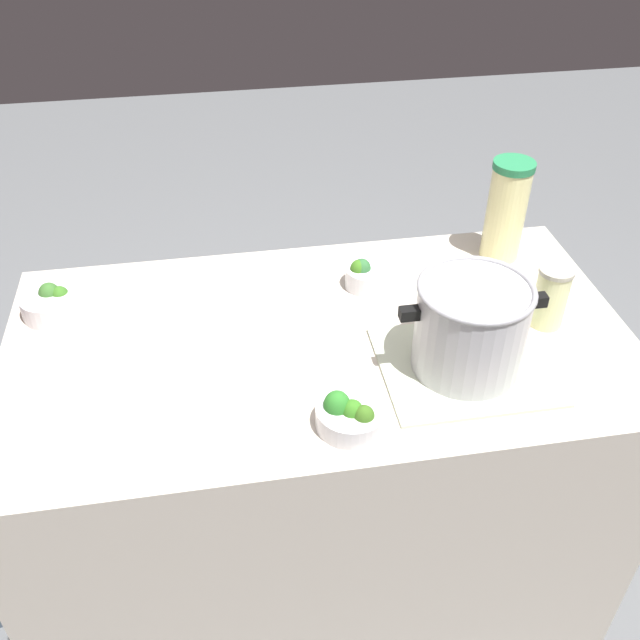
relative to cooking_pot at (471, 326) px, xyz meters
name	(u,v)px	position (x,y,z in m)	size (l,w,h in m)	color
ground_plane	(320,566)	(0.28, -0.15, -0.98)	(8.00, 8.00, 0.00)	slate
counter_slab	(320,469)	(0.28, -0.15, -0.55)	(1.38, 0.75, 0.87)	beige
dish_cloth	(464,366)	(0.00, 0.00, -0.11)	(0.35, 0.30, 0.01)	beige
cooking_pot	(471,326)	(0.00, 0.00, 0.00)	(0.30, 0.23, 0.20)	#B7B7BC
lemonade_pitcher	(506,210)	(-0.23, -0.40, 0.02)	(0.10, 0.10, 0.26)	#F0E99F
mason_jar	(551,296)	(-0.23, -0.11, -0.04)	(0.08, 0.08, 0.15)	beige
broccoli_bowl_front	(350,414)	(0.27, 0.12, -0.08)	(0.14, 0.14, 0.08)	silver
broccoli_bowl_center	(52,302)	(0.87, -0.34, -0.08)	(0.14, 0.14, 0.07)	silver
broccoli_bowl_back	(366,275)	(0.14, -0.32, -0.08)	(0.11, 0.11, 0.08)	silver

